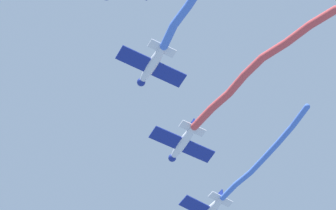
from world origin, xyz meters
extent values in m
cube|color=silver|center=(-4.93, 4.28, 75.26)|extent=(1.46, 3.19, 0.12)
cube|color=navy|center=(-4.82, 4.26, 75.84)|extent=(1.24, 0.32, 1.53)
cylinder|color=#4C75DB|center=(-6.64, 4.54, 75.02)|extent=(2.70, 1.06, 0.82)
cylinder|color=#4C75DB|center=(-9.31, 4.84, 74.81)|extent=(2.89, 0.86, 0.94)
cylinder|color=#4C75DB|center=(-12.03, 5.13, 74.65)|extent=(2.77, 1.06, 0.72)
cylinder|color=#4C75DB|center=(-14.64, 5.55, 74.58)|extent=(2.70, 1.10, 0.75)
cylinder|color=#4C75DB|center=(-17.30, 5.97, 74.65)|extent=(2.88, 1.05, 0.89)
cylinder|color=#4C75DB|center=(-20.14, 6.60, 74.67)|extent=(3.19, 1.51, 0.87)
sphere|color=#4C75DB|center=(-5.36, 4.34, 75.10)|extent=(0.67, 0.67, 0.67)
sphere|color=#4C75DB|center=(-7.92, 4.74, 74.95)|extent=(0.67, 0.67, 0.67)
sphere|color=#4C75DB|center=(-10.70, 4.93, 74.68)|extent=(0.67, 0.67, 0.67)
sphere|color=#4C75DB|center=(-13.36, 5.33, 74.62)|extent=(0.67, 0.67, 0.67)
sphere|color=#4C75DB|center=(-15.93, 5.77, 74.55)|extent=(0.67, 0.67, 0.67)
sphere|color=#4C75DB|center=(-18.66, 6.16, 74.76)|extent=(0.67, 0.67, 0.67)
sphere|color=#4C75DB|center=(-21.62, 7.04, 74.57)|extent=(0.67, 0.67, 0.67)
ellipsoid|color=silver|center=(-8.22, 13.52, 75.41)|extent=(5.53, 2.31, 1.11)
sphere|color=navy|center=(-5.70, 12.94, 75.41)|extent=(1.13, 1.13, 0.94)
ellipsoid|color=#1E2847|center=(-7.56, 13.37, 75.82)|extent=(1.49, 1.03, 0.59)
cube|color=navy|center=(-8.04, 13.48, 75.26)|extent=(3.58, 8.09, 0.15)
cube|color=silver|center=(-10.44, 14.04, 75.51)|extent=(1.70, 3.23, 0.12)
cube|color=navy|center=(-10.33, 14.01, 76.09)|extent=(1.23, 0.42, 1.53)
cylinder|color=#DB4C4C|center=(-12.43, 14.30, 75.30)|extent=(3.27, 1.20, 0.99)
cylinder|color=#DB4C4C|center=(-15.47, 14.46, 75.23)|extent=(2.92, 0.90, 0.92)
cylinder|color=#DB4C4C|center=(-18.31, 14.66, 75.24)|extent=(2.91, 1.26, 0.94)
cylinder|color=#DB4C4C|center=(-21.06, 14.84, 75.39)|extent=(2.80, 0.90, 1.13)
cylinder|color=#DB4C4C|center=(-23.95, 14.57, 75.48)|extent=(3.25, 1.41, 0.97)
cylinder|color=#DB4C4C|center=(-27.04, 14.22, 75.33)|extent=(3.21, 1.05, 1.11)
cylinder|color=#DB4C4C|center=(-30.10, 13.83, 75.20)|extent=(3.21, 1.48, 0.93)
sphere|color=#DB4C4C|center=(-10.86, 14.14, 75.35)|extent=(0.89, 0.89, 0.89)
sphere|color=#DB4C4C|center=(-14.01, 14.45, 75.25)|extent=(0.89, 0.89, 0.89)
sphere|color=#DB4C4C|center=(-16.92, 14.47, 75.21)|extent=(0.89, 0.89, 0.89)
sphere|color=#DB4C4C|center=(-19.70, 14.84, 75.26)|extent=(0.89, 0.89, 0.89)
sphere|color=#DB4C4C|center=(-22.42, 14.83, 75.51)|extent=(0.89, 0.89, 0.89)
sphere|color=#DB4C4C|center=(-25.49, 14.30, 75.44)|extent=(0.89, 0.89, 0.89)
sphere|color=#DB4C4C|center=(-28.59, 14.14, 75.22)|extent=(0.89, 0.89, 0.89)
sphere|color=#DB4C4C|center=(-31.61, 13.53, 75.18)|extent=(0.89, 0.89, 0.89)
ellipsoid|color=silver|center=(-13.76, 23.09, 75.66)|extent=(5.53, 2.30, 1.11)
sphere|color=navy|center=(-11.25, 22.51, 75.66)|extent=(1.13, 1.13, 0.94)
ellipsoid|color=#1E2847|center=(-13.11, 22.94, 76.07)|extent=(1.49, 1.02, 0.59)
cube|color=navy|center=(-13.58, 23.05, 75.51)|extent=(3.58, 8.09, 0.15)
cube|color=silver|center=(-15.98, 23.60, 75.76)|extent=(1.70, 3.23, 0.12)
cube|color=navy|center=(-15.88, 23.58, 76.34)|extent=(1.23, 0.42, 1.53)
cylinder|color=#4C75DB|center=(-17.69, 24.16, 75.61)|extent=(2.88, 1.75, 0.91)
cylinder|color=#4C75DB|center=(-20.35, 24.82, 75.61)|extent=(2.86, 1.29, 0.89)
sphere|color=#4C75DB|center=(-16.40, 23.70, 75.60)|extent=(0.89, 0.89, 0.89)
sphere|color=#4C75DB|center=(-18.98, 24.61, 75.61)|extent=(0.89, 0.89, 0.89)
sphere|color=#4C75DB|center=(-21.71, 25.02, 75.61)|extent=(0.89, 0.89, 0.89)
camera|label=1|loc=(-48.09, 51.35, 3.92)|focal=82.88mm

